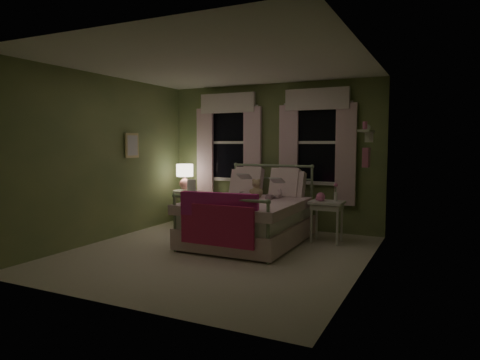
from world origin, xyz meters
The scene contains 18 objects.
room_shell centered at (0.00, 0.00, 1.30)m, with size 4.20×4.20×4.20m.
bed centered at (0.14, 0.84, 0.38)m, with size 1.58×2.04×1.18m.
pink_throw centered at (0.14, -0.19, 0.61)m, with size 1.10×0.20×0.71m.
child_left centered at (-0.14, 1.26, 0.98)m, with size 0.30×0.19×0.81m, color #F7D1DD.
child_right centered at (0.42, 1.26, 0.89)m, with size 0.31×0.24×0.64m, color #F7D1DD.
book_left centered at (-0.14, 1.01, 0.96)m, with size 0.20×0.27×0.03m, color beige.
book_right centered at (0.42, 1.01, 0.92)m, with size 0.20×0.27×0.02m, color beige.
teddy_bear centered at (0.14, 1.10, 0.79)m, with size 0.23×0.19×0.32m.
nightstand_left centered at (-1.56, 1.62, 0.42)m, with size 0.46×0.46×0.65m.
table_lamp centered at (-1.56, 1.62, 0.95)m, with size 0.31×0.31×0.48m.
book_nightstand centered at (-1.46, 1.54, 0.66)m, with size 0.16×0.22×0.02m, color beige.
nightstand_right centered at (1.23, 1.32, 0.55)m, with size 0.50×0.40×0.64m.
pink_toy centered at (1.13, 1.31, 0.71)m, with size 0.14×0.18×0.14m.
bud_vase centered at (1.35, 1.37, 0.79)m, with size 0.06×0.06×0.28m.
window_left centered at (-0.85, 2.03, 1.62)m, with size 1.34×0.13×1.96m.
window_right centered at (0.85, 2.03, 1.62)m, with size 1.34×0.13×1.96m.
wall_shelf centered at (1.90, 0.70, 1.52)m, with size 0.15×0.50×0.60m.
framed_picture centered at (-1.95, 0.60, 1.50)m, with size 0.03×0.32×0.42m.
Camera 1 is at (2.86, -5.13, 1.55)m, focal length 32.00 mm.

